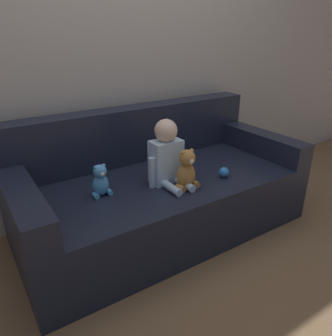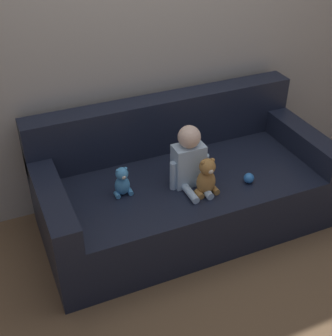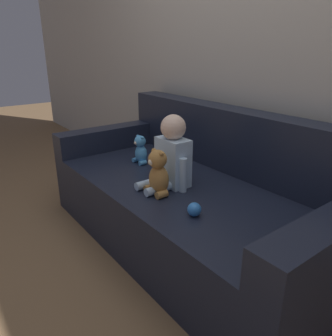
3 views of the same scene
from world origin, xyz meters
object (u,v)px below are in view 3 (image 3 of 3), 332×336
at_px(teddy_bear_brown, 158,174).
at_px(toy_ball, 194,209).
at_px(plush_toy_side, 141,150).
at_px(person_baby, 172,155).
at_px(couch, 193,199).

height_order(teddy_bear_brown, toy_ball, teddy_bear_brown).
distance_m(plush_toy_side, toy_ball, 0.82).
xyz_separation_m(teddy_bear_brown, toy_ball, (0.31, -0.01, -0.09)).
bearing_deg(toy_ball, plush_toy_side, 165.38).
bearing_deg(plush_toy_side, person_baby, -8.28).
height_order(couch, plush_toy_side, couch).
relative_size(teddy_bear_brown, toy_ball, 3.75).
bearing_deg(plush_toy_side, couch, 11.37).
relative_size(plush_toy_side, toy_ball, 2.92).
distance_m(couch, teddy_bear_brown, 0.38).
bearing_deg(plush_toy_side, toy_ball, -14.62).
bearing_deg(person_baby, plush_toy_side, 171.72).
bearing_deg(teddy_bear_brown, couch, 95.40).
xyz_separation_m(person_baby, plush_toy_side, (-0.43, 0.06, -0.09)).
relative_size(couch, toy_ball, 28.60).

